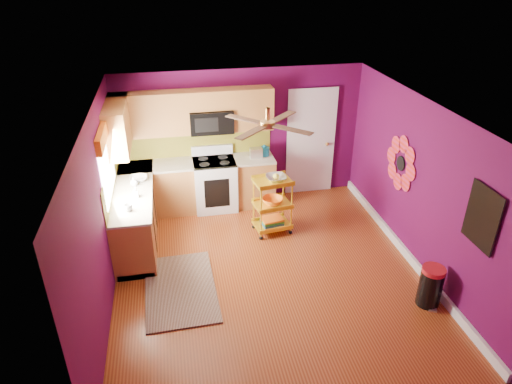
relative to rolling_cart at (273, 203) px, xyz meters
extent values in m
plane|color=maroon|center=(-0.31, -1.12, -0.56)|extent=(5.00, 5.00, 0.00)
cube|color=#4F093C|center=(-0.31, 1.38, 0.69)|extent=(4.50, 0.04, 2.50)
cube|color=#4F093C|center=(-0.31, -3.62, 0.69)|extent=(4.50, 0.04, 2.50)
cube|color=#4F093C|center=(-2.56, -1.12, 0.69)|extent=(0.04, 5.00, 2.50)
cube|color=#4F093C|center=(1.94, -1.12, 0.69)|extent=(0.04, 5.00, 2.50)
cube|color=silver|center=(-0.31, -1.12, 1.94)|extent=(4.50, 5.00, 0.04)
cube|color=white|center=(1.91, -1.12, -0.49)|extent=(0.05, 4.90, 0.14)
cube|color=#945A28|center=(-2.26, 0.23, -0.11)|extent=(0.60, 2.30, 0.90)
cube|color=#945A28|center=(-1.16, 1.08, -0.11)|extent=(2.80, 0.60, 0.90)
cube|color=beige|center=(-2.26, 0.23, 0.36)|extent=(0.63, 2.30, 0.04)
cube|color=beige|center=(-1.16, 1.08, 0.36)|extent=(2.80, 0.63, 0.04)
cube|color=black|center=(-2.26, 0.23, -0.51)|extent=(0.54, 2.30, 0.10)
cube|color=black|center=(-1.16, 1.08, -0.51)|extent=(2.80, 0.54, 0.10)
cube|color=white|center=(-0.86, 1.05, -0.10)|extent=(0.76, 0.66, 0.92)
cube|color=black|center=(-0.86, 1.05, 0.36)|extent=(0.76, 0.62, 0.03)
cube|color=white|center=(-0.86, 1.33, 0.48)|extent=(0.76, 0.06, 0.18)
cube|color=black|center=(-0.86, 0.72, -0.11)|extent=(0.45, 0.02, 0.55)
cube|color=#945A28|center=(-1.90, 1.21, 1.26)|extent=(1.32, 0.33, 0.75)
cube|color=#945A28|center=(-0.12, 1.21, 1.26)|extent=(0.72, 0.33, 0.75)
cube|color=#945A28|center=(-0.86, 1.21, 1.47)|extent=(0.76, 0.33, 0.34)
cube|color=#945A28|center=(-2.40, 0.73, 1.26)|extent=(0.33, 1.30, 0.75)
cube|color=black|center=(-0.86, 1.18, 1.09)|extent=(0.76, 0.38, 0.40)
cube|color=brown|center=(-1.16, 1.37, 0.63)|extent=(2.80, 0.01, 0.51)
cube|color=brown|center=(-2.55, 0.23, 0.63)|extent=(0.01, 2.30, 0.51)
cube|color=white|center=(-2.54, -0.07, 0.99)|extent=(0.03, 1.20, 1.00)
cube|color=orange|center=(-2.51, -0.07, 1.46)|extent=(0.08, 1.35, 0.22)
cube|color=white|center=(1.04, 1.35, 0.46)|extent=(0.85, 0.04, 2.05)
cube|color=white|center=(1.04, 1.33, 0.46)|extent=(0.95, 0.02, 2.15)
sphere|color=#BF8C3F|center=(1.36, 1.30, 0.44)|extent=(0.07, 0.07, 0.07)
cylinder|color=black|center=(1.92, -0.52, 0.79)|extent=(0.01, 0.24, 0.24)
cube|color=teal|center=(1.92, -2.52, 0.99)|extent=(0.03, 0.52, 0.72)
cube|color=black|center=(1.90, -2.52, 0.99)|extent=(0.01, 0.56, 0.76)
cylinder|color=#BF8C3F|center=(-0.31, -0.92, 1.86)|extent=(0.06, 0.06, 0.16)
cylinder|color=#BF8C3F|center=(-0.31, -0.92, 1.72)|extent=(0.20, 0.20, 0.08)
cube|color=#4C2D19|center=(-0.04, -0.65, 1.72)|extent=(0.47, 0.47, 0.01)
cube|color=#4C2D19|center=(-0.58, -0.65, 1.72)|extent=(0.47, 0.47, 0.01)
cube|color=#4C2D19|center=(-0.58, -1.19, 1.72)|extent=(0.47, 0.47, 0.01)
cube|color=#4C2D19|center=(-0.04, -1.19, 1.72)|extent=(0.47, 0.47, 0.01)
cube|color=black|center=(-1.63, -1.25, -0.55)|extent=(1.03, 1.64, 0.02)
cylinder|color=gold|center=(-0.25, -0.22, -0.05)|extent=(0.03, 0.03, 0.93)
cylinder|color=gold|center=(0.28, -0.15, -0.05)|extent=(0.03, 0.03, 0.93)
cylinder|color=gold|center=(-0.30, 0.15, -0.05)|extent=(0.03, 0.03, 0.93)
cylinder|color=gold|center=(0.23, 0.22, -0.05)|extent=(0.03, 0.03, 0.93)
sphere|color=black|center=(-0.25, -0.22, -0.53)|extent=(0.07, 0.07, 0.07)
sphere|color=black|center=(0.28, -0.15, -0.53)|extent=(0.07, 0.07, 0.07)
sphere|color=black|center=(-0.30, 0.15, -0.53)|extent=(0.07, 0.07, 0.07)
sphere|color=black|center=(0.23, 0.22, -0.53)|extent=(0.07, 0.07, 0.07)
cube|color=gold|center=(-0.01, 0.00, 0.39)|extent=(0.66, 0.52, 0.03)
cube|color=gold|center=(-0.01, 0.00, -0.03)|extent=(0.66, 0.52, 0.03)
cube|color=gold|center=(-0.01, 0.00, -0.43)|extent=(0.66, 0.52, 0.03)
imported|color=beige|center=(0.05, 0.01, 0.45)|extent=(0.38, 0.38, 0.08)
sphere|color=yellow|center=(0.05, 0.01, 0.48)|extent=(0.11, 0.11, 0.11)
imported|color=orange|center=(-0.01, 0.00, 0.04)|extent=(0.39, 0.39, 0.11)
cube|color=navy|center=(-0.01, 0.00, -0.39)|extent=(0.39, 0.31, 0.04)
cube|color=#267233|center=(-0.01, 0.00, -0.35)|extent=(0.39, 0.31, 0.04)
cube|color=orange|center=(-0.01, 0.00, -0.31)|extent=(0.39, 0.31, 0.03)
cylinder|color=black|center=(1.68, -2.19, -0.30)|extent=(0.40, 0.40, 0.53)
cylinder|color=#B01920|center=(1.68, -2.19, 0.00)|extent=(0.31, 0.31, 0.06)
cube|color=beige|center=(1.68, -2.35, -0.55)|extent=(0.12, 0.09, 0.03)
cylinder|color=#137292|center=(0.08, 1.13, 0.46)|extent=(0.18, 0.18, 0.16)
sphere|color=#137292|center=(0.08, 1.13, 0.56)|extent=(0.06, 0.06, 0.06)
cube|color=beige|center=(-0.08, 1.07, 0.47)|extent=(0.22, 0.15, 0.18)
imported|color=#EA3F72|center=(-2.18, -0.09, 0.46)|extent=(0.08, 0.08, 0.17)
imported|color=white|center=(-2.23, 0.31, 0.46)|extent=(0.12, 0.12, 0.16)
imported|color=white|center=(-2.17, 0.49, 0.41)|extent=(0.29, 0.29, 0.07)
imported|color=white|center=(-2.28, -0.50, 0.43)|extent=(0.13, 0.13, 0.10)
camera|label=1|loc=(-1.54, -6.49, 3.72)|focal=32.00mm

